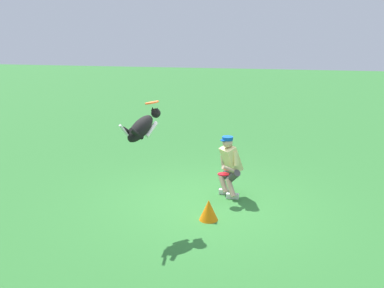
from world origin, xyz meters
TOP-DOWN VIEW (x-y plane):
  - ground_plane at (0.00, 0.00)m, footprint 60.00×60.00m
  - person at (-0.46, -0.63)m, footprint 0.57×0.71m
  - dog at (0.88, 0.96)m, footprint 0.52×1.01m
  - frisbee_flying at (0.78, 0.65)m, footprint 0.26×0.26m
  - frisbee_held at (-0.38, -0.25)m, footprint 0.29×0.29m
  - training_cone at (-0.23, 0.60)m, footprint 0.35×0.35m

SIDE VIEW (x-z plane):
  - ground_plane at x=0.00m, z-range 0.00..0.00m
  - training_cone at x=-0.23m, z-range 0.00..0.39m
  - frisbee_held at x=-0.38m, z-range 0.59..0.63m
  - person at x=-0.46m, z-range 0.05..1.34m
  - dog at x=0.88m, z-range 1.49..2.07m
  - frisbee_flying at x=0.78m, z-range 2.12..2.19m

